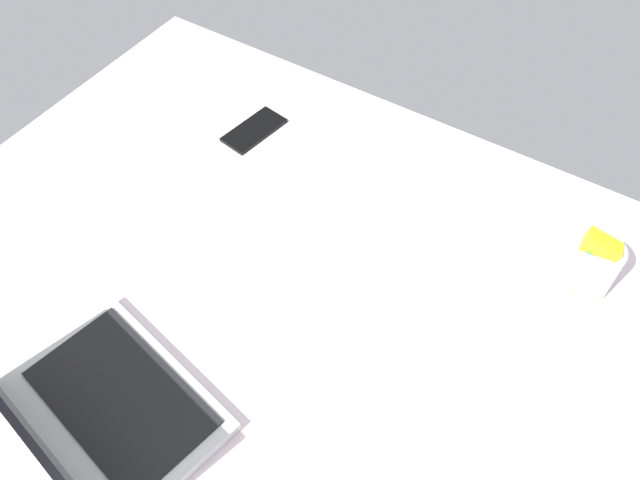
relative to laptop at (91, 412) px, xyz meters
The scene contains 4 objects.
bed_mattress 37.32cm from the laptop, 144.11° to the right, with size 180.00×140.00×18.00cm, color silver.
laptop is the anchor object (origin of this frame).
snack_cup 83.95cm from the laptop, 129.96° to the right, with size 9.00×9.08×13.99cm.
cell_phone 68.77cm from the laptop, 74.19° to the right, with size 6.80×14.00×0.80cm, color black.
Camera 1 is at (-21.45, 35.24, 113.39)cm, focal length 36.28 mm.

